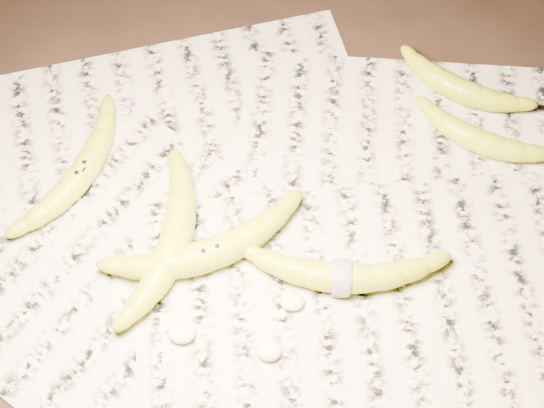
# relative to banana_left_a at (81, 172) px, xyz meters

# --- Properties ---
(ground) EXTENTS (3.00, 3.00, 0.00)m
(ground) POSITION_rel_banana_left_a_xyz_m (0.27, -0.08, -0.03)
(ground) COLOR black
(ground) RESTS_ON ground
(newspaper_patch) EXTENTS (0.90, 0.70, 0.01)m
(newspaper_patch) POSITION_rel_banana_left_a_xyz_m (0.26, -0.06, -0.02)
(newspaper_patch) COLOR beige
(newspaper_patch) RESTS_ON ground
(banana_left_a) EXTENTS (0.13, 0.21, 0.04)m
(banana_left_a) POSITION_rel_banana_left_a_xyz_m (0.00, 0.00, 0.00)
(banana_left_a) COLOR #B7C919
(banana_left_a) RESTS_ON newspaper_patch
(banana_left_b) EXTENTS (0.09, 0.22, 0.04)m
(banana_left_b) POSITION_rel_banana_left_a_xyz_m (0.14, -0.09, 0.00)
(banana_left_b) COLOR #B7C919
(banana_left_b) RESTS_ON newspaper_patch
(banana_center) EXTENTS (0.23, 0.16, 0.04)m
(banana_center) POSITION_rel_banana_left_a_xyz_m (0.18, -0.10, 0.00)
(banana_center) COLOR #B7C919
(banana_center) RESTS_ON newspaper_patch
(banana_taped) EXTENTS (0.23, 0.07, 0.04)m
(banana_taped) POSITION_rel_banana_left_a_xyz_m (0.34, -0.11, 0.00)
(banana_taped) COLOR #B7C919
(banana_taped) RESTS_ON newspaper_patch
(banana_upper_a) EXTENTS (0.18, 0.11, 0.03)m
(banana_upper_a) POSITION_rel_banana_left_a_xyz_m (0.52, 0.10, -0.00)
(banana_upper_a) COLOR #B7C919
(banana_upper_a) RESTS_ON newspaper_patch
(banana_upper_b) EXTENTS (0.18, 0.12, 0.03)m
(banana_upper_b) POSITION_rel_banana_left_a_xyz_m (0.49, 0.18, -0.00)
(banana_upper_b) COLOR #B7C919
(banana_upper_b) RESTS_ON newspaper_patch
(measuring_tape) EXTENTS (0.01, 0.05, 0.05)m
(measuring_tape) POSITION_rel_banana_left_a_xyz_m (0.34, -0.11, 0.00)
(measuring_tape) COLOR white
(measuring_tape) RESTS_ON newspaper_patch
(flesh_chunk_a) EXTENTS (0.03, 0.03, 0.02)m
(flesh_chunk_a) POSITION_rel_banana_left_a_xyz_m (0.16, -0.20, -0.01)
(flesh_chunk_a) COLOR #FEF9C5
(flesh_chunk_a) RESTS_ON newspaper_patch
(flesh_chunk_b) EXTENTS (0.03, 0.03, 0.02)m
(flesh_chunk_b) POSITION_rel_banana_left_a_xyz_m (0.27, -0.21, -0.01)
(flesh_chunk_b) COLOR #FEF9C5
(flesh_chunk_b) RESTS_ON newspaper_patch
(flesh_chunk_c) EXTENTS (0.03, 0.03, 0.02)m
(flesh_chunk_c) POSITION_rel_banana_left_a_xyz_m (0.29, -0.15, -0.01)
(flesh_chunk_c) COLOR #FEF9C5
(flesh_chunk_c) RESTS_ON newspaper_patch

